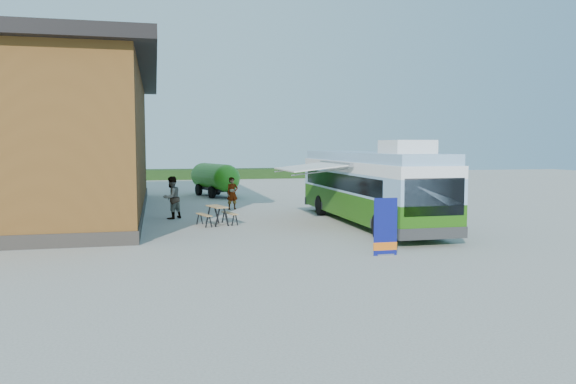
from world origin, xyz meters
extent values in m
plane|color=#BCB7AD|center=(0.00, 0.00, 0.00)|extent=(100.00, 100.00, 0.00)
cube|color=brown|center=(-10.50, 10.00, 3.50)|extent=(8.00, 20.00, 7.00)
cube|color=black|center=(-10.50, 10.00, 7.25)|extent=(9.60, 21.20, 0.50)
cube|color=#332D28|center=(-10.50, 10.00, 0.25)|extent=(8.10, 20.10, 0.50)
cube|color=#264419|center=(8.00, 38.00, 0.50)|extent=(40.00, 3.00, 1.00)
cube|color=#316A11|center=(3.25, 3.06, 0.89)|extent=(2.56, 11.91, 1.09)
cube|color=#89B0D6|center=(3.25, 3.06, 1.88)|extent=(2.56, 11.91, 0.89)
cube|color=black|center=(2.01, 3.55, 1.88)|extent=(0.11, 9.91, 0.69)
cube|color=black|center=(4.47, 3.56, 1.88)|extent=(0.11, 9.91, 0.69)
cube|color=white|center=(3.25, 3.06, 2.55)|extent=(2.56, 11.91, 0.45)
cube|color=#89B0D6|center=(3.25, 3.06, 2.97)|extent=(2.41, 11.71, 0.40)
cube|color=white|center=(3.27, -0.71, 3.42)|extent=(1.60, 1.80, 0.50)
cube|color=black|center=(3.29, -2.86, 1.73)|extent=(2.23, 0.08, 1.29)
cube|color=#2D2D2D|center=(3.29, -2.81, 0.50)|extent=(2.53, 0.22, 0.40)
cube|color=#2D2D2D|center=(3.20, 8.93, 0.50)|extent=(2.53, 0.22, 0.40)
cylinder|color=black|center=(2.16, -0.91, 0.50)|extent=(0.30, 0.99, 0.99)
cylinder|color=black|center=(4.39, -0.90, 0.50)|extent=(0.30, 0.99, 0.99)
cylinder|color=black|center=(2.10, 6.52, 0.50)|extent=(0.30, 0.99, 0.99)
cylinder|color=black|center=(4.34, 6.54, 0.50)|extent=(0.30, 0.99, 0.99)
cube|color=white|center=(0.66, 3.43, 2.65)|extent=(2.37, 3.77, 0.30)
cube|color=#A5A8AD|center=(1.84, 3.44, 2.83)|extent=(0.18, 4.06, 0.15)
cylinder|color=#A5A8AD|center=(0.67, 1.85, 2.55)|extent=(2.44, 0.07, 0.31)
cylinder|color=#A5A8AD|center=(0.65, 5.01, 2.55)|extent=(2.44, 0.07, 0.31)
cube|color=navy|center=(1.19, -3.68, 0.92)|extent=(0.78, 0.04, 1.83)
cube|color=orange|center=(1.19, -3.68, 0.29)|extent=(0.80, 0.04, 0.26)
cube|color=#A5A8AD|center=(1.19, -3.68, 0.03)|extent=(0.55, 0.18, 0.05)
cylinder|color=#A5A8AD|center=(1.19, -3.66, 0.92)|extent=(0.02, 0.02, 1.83)
cube|color=tan|center=(-3.28, 4.29, 0.82)|extent=(0.88, 1.41, 0.04)
cube|color=tan|center=(-3.86, 4.12, 0.49)|extent=(0.62, 1.33, 0.04)
cube|color=tan|center=(-2.70, 4.45, 0.49)|extent=(0.62, 1.33, 0.04)
cube|color=black|center=(-3.32, 3.71, 0.40)|extent=(0.07, 0.07, 0.81)
cube|color=black|center=(-2.94, 3.82, 0.40)|extent=(0.07, 0.07, 0.81)
cube|color=black|center=(-3.62, 4.76, 0.40)|extent=(0.07, 0.07, 0.81)
cube|color=black|center=(-3.24, 4.86, 0.40)|extent=(0.07, 0.07, 0.81)
imported|color=#999999|center=(-1.83, 10.06, 0.87)|extent=(0.72, 0.56, 1.75)
imported|color=#999999|center=(-5.14, 6.85, 1.01)|extent=(1.23, 1.22, 2.01)
cylinder|color=#2F971B|center=(-1.98, 18.03, 1.33)|extent=(2.84, 4.30, 1.78)
sphere|color=#2F971B|center=(-1.41, 16.14, 1.33)|extent=(1.78, 1.78, 1.78)
sphere|color=#2F971B|center=(-2.55, 19.92, 1.33)|extent=(1.78, 1.78, 1.78)
cube|color=black|center=(-1.98, 18.03, 0.54)|extent=(2.33, 4.32, 0.20)
cube|color=black|center=(-1.24, 15.57, 0.49)|extent=(0.46, 1.17, 0.10)
cylinder|color=black|center=(-2.30, 16.70, 0.40)|extent=(0.46, 0.83, 0.79)
cylinder|color=black|center=(-0.97, 17.10, 0.40)|extent=(0.46, 0.83, 0.79)
cylinder|color=black|center=(-2.98, 18.97, 0.40)|extent=(0.46, 0.83, 0.79)
cylinder|color=black|center=(-1.66, 19.37, 0.40)|extent=(0.46, 0.83, 0.79)
camera|label=1|loc=(-5.83, -20.03, 3.50)|focal=35.00mm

